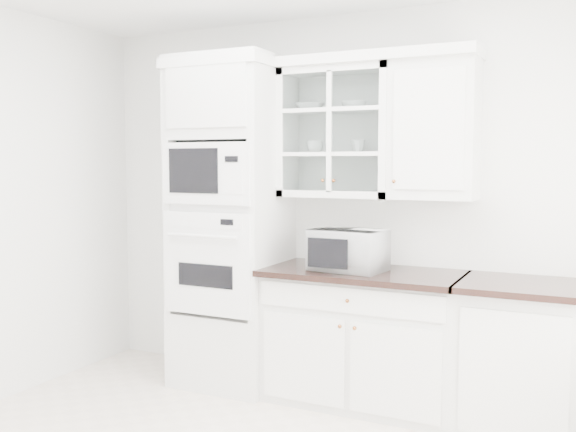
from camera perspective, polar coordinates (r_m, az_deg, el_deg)
The scene contains 12 objects.
room_shell at distance 3.49m, azimuth -3.01°, elevation 7.05°, with size 4.00×3.50×2.70m.
oven_column at distance 4.74m, azimuth -5.12°, elevation -0.60°, with size 0.76×0.68×2.40m.
base_cabinet_run at distance 4.46m, azimuth 6.75°, elevation -10.57°, with size 1.32×0.67×0.92m.
extra_base_cabinet at distance 4.25m, azimuth 19.84°, elevation -11.59°, with size 0.72×0.67×0.92m.
upper_cabinet_glass at distance 4.53m, azimuth 4.49°, elevation 7.40°, with size 0.80×0.33×0.90m.
upper_cabinet_solid at distance 4.33m, azimuth 12.91°, elevation 7.42°, with size 0.55×0.33×0.90m, color silver.
crown_molding at distance 4.59m, azimuth 3.16°, elevation 13.45°, with size 2.14×0.38×0.07m, color white.
countertop_microwave at distance 4.32m, azimuth 5.46°, elevation -3.00°, with size 0.48×0.40×0.28m, color white.
bowl_a at distance 4.61m, azimuth 1.96°, elevation 9.66°, with size 0.20×0.20×0.05m, color white.
bowl_b at distance 4.51m, azimuth 5.88°, elevation 9.78°, with size 0.17×0.17×0.05m, color white.
cup_a at distance 4.58m, azimuth 2.43°, elevation 6.16°, with size 0.11×0.11×0.09m, color white.
cup_b at distance 4.49m, azimuth 6.27°, elevation 6.20°, with size 0.10×0.10×0.09m, color white.
Camera 1 is at (1.69, -2.62, 1.64)m, focal length 40.00 mm.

